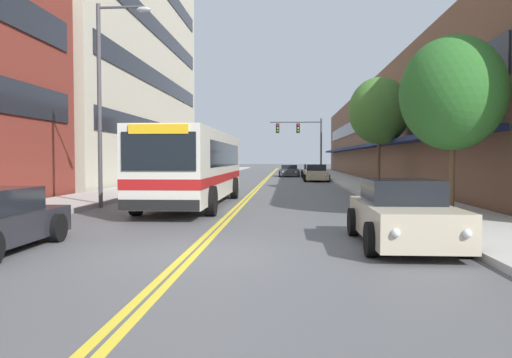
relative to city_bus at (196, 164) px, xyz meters
name	(u,v)px	position (x,y,z in m)	size (l,w,h in m)	color
ground_plane	(267,179)	(1.84, 26.62, -1.67)	(240.00, 240.00, 0.00)	#565659
sidewalk_left	(193,178)	(-5.24, 26.62, -1.59)	(3.17, 106.00, 0.16)	#B2ADA5
sidewalk_right	(343,178)	(8.93, 26.62, -1.59)	(3.17, 106.00, 0.16)	#B2ADA5
centre_line	(267,178)	(1.84, 26.62, -1.66)	(0.34, 106.00, 0.01)	yellow
office_tower_left	(90,7)	(-13.07, 21.70, 13.10)	(12.08, 31.72, 29.53)	beige
storefront_row_right	(407,133)	(14.75, 26.62, 2.56)	(9.10, 68.00, 8.45)	brown
city_bus	(196,164)	(0.00, 0.00, 0.00)	(2.81, 11.72, 2.94)	silver
car_slate_blue_parked_left_mid	(189,179)	(-2.45, 10.78, -1.07)	(2.04, 4.14, 1.31)	#475675
car_champagne_parked_right_foreground	(402,215)	(6.27, -9.22, -1.00)	(2.01, 4.43, 1.44)	beige
car_silver_parked_right_mid	(312,171)	(6.23, 29.69, -1.05)	(2.13, 4.70, 1.32)	#B7B7BC
car_beige_parked_right_far	(316,173)	(6.14, 21.48, -1.02)	(2.09, 4.66, 1.40)	#BCAD89
car_dark_grey_moving_lead	(289,171)	(3.95, 32.22, -1.09)	(2.15, 4.77, 1.23)	#38383D
traffic_signal_mast	(303,136)	(5.26, 28.86, 2.44)	(5.09, 0.38, 5.80)	#47474C
street_lamp_left_near	(107,87)	(-3.17, -1.46, 2.95)	(2.12, 0.28, 7.78)	#47474C
street_tree_right_near	(453,94)	(8.85, -4.41, 2.24)	(3.21, 3.21, 5.52)	brown
street_tree_right_mid	(379,111)	(9.03, 8.93, 2.97)	(3.49, 3.49, 6.41)	brown
fire_hydrant	(379,188)	(7.79, 1.89, -1.07)	(0.29, 0.21, 0.88)	yellow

